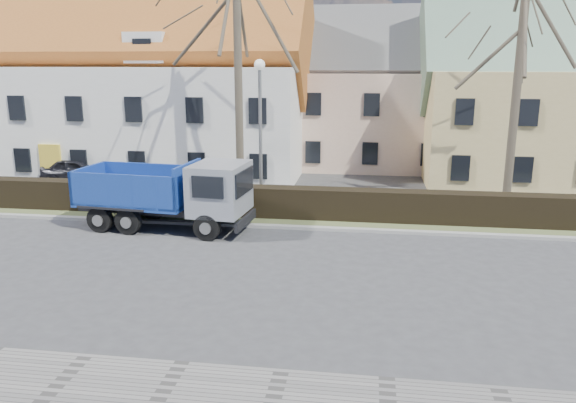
% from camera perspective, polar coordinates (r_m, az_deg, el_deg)
% --- Properties ---
extents(ground, '(120.00, 120.00, 0.00)m').
position_cam_1_polar(ground, '(18.33, -4.63, -6.76)').
color(ground, '#3A3A3C').
extents(curb_far, '(80.00, 0.30, 0.12)m').
position_cam_1_polar(curb_far, '(22.58, -2.06, -2.52)').
color(curb_far, gray).
rests_on(curb_far, ground).
extents(grass_strip, '(80.00, 3.00, 0.10)m').
position_cam_1_polar(grass_strip, '(24.10, -1.38, -1.47)').
color(grass_strip, '#4E5932').
rests_on(grass_strip, ground).
extents(hedge, '(60.00, 0.90, 1.30)m').
position_cam_1_polar(hedge, '(23.75, -1.47, -0.21)').
color(hedge, black).
rests_on(hedge, ground).
extents(building_white, '(26.80, 10.80, 9.50)m').
position_cam_1_polar(building_white, '(36.84, -19.43, 10.55)').
color(building_white, white).
rests_on(building_white, ground).
extents(building_pink, '(10.80, 8.80, 8.00)m').
position_cam_1_polar(building_pink, '(36.77, 8.50, 10.01)').
color(building_pink, beige).
rests_on(building_pink, ground).
extents(tree_1, '(9.20, 9.20, 12.65)m').
position_cam_1_polar(tree_1, '(25.87, -5.09, 13.62)').
color(tree_1, '#483F32').
rests_on(tree_1, ground).
extents(tree_2, '(8.00, 8.00, 11.00)m').
position_cam_1_polar(tree_2, '(25.94, 22.24, 10.83)').
color(tree_2, '#483F32').
rests_on(tree_2, ground).
extents(dump_truck, '(7.30, 3.30, 2.83)m').
position_cam_1_polar(dump_truck, '(22.77, -13.00, 0.79)').
color(dump_truck, navy).
rests_on(dump_truck, ground).
extents(streetlight, '(0.52, 0.52, 6.67)m').
position_cam_1_polar(streetlight, '(24.34, -2.82, 6.57)').
color(streetlight, gray).
rests_on(streetlight, ground).
extents(cart_frame, '(0.80, 0.52, 0.69)m').
position_cam_1_polar(cart_frame, '(23.98, -17.95, -1.51)').
color(cart_frame, silver).
rests_on(cart_frame, ground).
extents(parked_car_a, '(4.50, 2.28, 1.47)m').
position_cam_1_polar(parked_car_a, '(32.37, -20.31, 2.92)').
color(parked_car_a, black).
rests_on(parked_car_a, ground).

